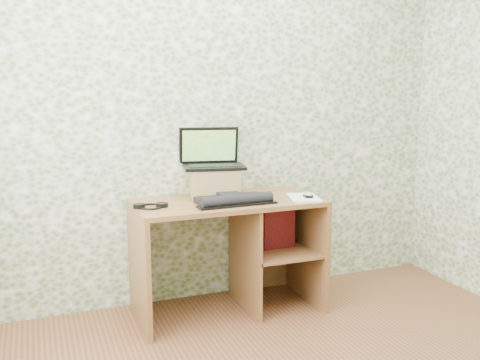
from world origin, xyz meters
name	(u,v)px	position (x,y,z in m)	size (l,w,h in m)	color
wall_back	(212,112)	(0.00, 1.75, 1.30)	(3.50, 3.50, 0.00)	white
desk	(237,238)	(0.08, 1.47, 0.48)	(1.20, 0.60, 0.75)	brown
riser	(214,182)	(-0.04, 1.58, 0.84)	(0.31, 0.26, 0.19)	#9F7D47
laptop	(212,158)	(-0.04, 1.63, 1.00)	(0.44, 0.35, 0.27)	black
keyboard	(234,199)	(0.00, 1.33, 0.77)	(0.51, 0.27, 0.07)	black
headphones	(151,206)	(-0.51, 1.40, 0.76)	(0.21, 0.18, 0.03)	black
notepad	(304,198)	(0.48, 1.30, 0.76)	(0.19, 0.26, 0.01)	white
mouse	(308,195)	(0.50, 1.27, 0.78)	(0.05, 0.08, 0.03)	silver
pen	(311,194)	(0.55, 1.34, 0.77)	(0.01, 0.01, 0.14)	black
red_box	(277,228)	(0.36, 1.44, 0.53)	(0.23, 0.07, 0.28)	maroon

